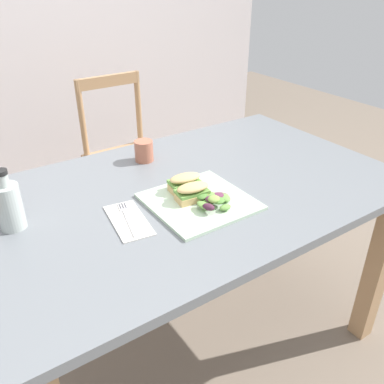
{
  "coord_description": "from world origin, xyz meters",
  "views": [
    {
      "loc": [
        -0.54,
        -0.95,
        1.39
      ],
      "look_at": [
        0.09,
        -0.02,
        0.76
      ],
      "focal_mm": 38.03,
      "sensor_mm": 36.0,
      "label": 1
    }
  ],
  "objects_px": {
    "dining_table": "(192,216)",
    "bottle_cold_brew": "(9,208)",
    "plate_lunch": "(199,201)",
    "chair_wooden_far": "(125,157)",
    "sandwich_half_front": "(193,192)",
    "cup_extra_side": "(144,151)",
    "sandwich_half_back": "(185,182)",
    "fork_on_napkin": "(127,216)"
  },
  "relations": [
    {
      "from": "plate_lunch",
      "to": "cup_extra_side",
      "type": "bearing_deg",
      "value": 88.78
    },
    {
      "from": "dining_table",
      "to": "sandwich_half_front",
      "type": "xyz_separation_m",
      "value": [
        -0.06,
        -0.09,
        0.16
      ]
    },
    {
      "from": "chair_wooden_far",
      "to": "plate_lunch",
      "type": "bearing_deg",
      "value": -102.42
    },
    {
      "from": "chair_wooden_far",
      "to": "fork_on_napkin",
      "type": "relative_size",
      "value": 4.72
    },
    {
      "from": "fork_on_napkin",
      "to": "bottle_cold_brew",
      "type": "relative_size",
      "value": 1.03
    },
    {
      "from": "sandwich_half_front",
      "to": "cup_extra_side",
      "type": "height_order",
      "value": "cup_extra_side"
    },
    {
      "from": "plate_lunch",
      "to": "dining_table",
      "type": "bearing_deg",
      "value": 68.11
    },
    {
      "from": "cup_extra_side",
      "to": "sandwich_half_back",
      "type": "bearing_deg",
      "value": -91.65
    },
    {
      "from": "fork_on_napkin",
      "to": "dining_table",
      "type": "bearing_deg",
      "value": 11.24
    },
    {
      "from": "sandwich_half_front",
      "to": "bottle_cold_brew",
      "type": "height_order",
      "value": "bottle_cold_brew"
    },
    {
      "from": "plate_lunch",
      "to": "fork_on_napkin",
      "type": "bearing_deg",
      "value": 167.77
    },
    {
      "from": "sandwich_half_front",
      "to": "cup_extra_side",
      "type": "bearing_deg",
      "value": 86.26
    },
    {
      "from": "plate_lunch",
      "to": "bottle_cold_brew",
      "type": "height_order",
      "value": "bottle_cold_brew"
    },
    {
      "from": "chair_wooden_far",
      "to": "plate_lunch",
      "type": "height_order",
      "value": "chair_wooden_far"
    },
    {
      "from": "sandwich_half_front",
      "to": "fork_on_napkin",
      "type": "bearing_deg",
      "value": 170.35
    },
    {
      "from": "sandwich_half_back",
      "to": "fork_on_napkin",
      "type": "xyz_separation_m",
      "value": [
        -0.22,
        -0.03,
        -0.03
      ]
    },
    {
      "from": "dining_table",
      "to": "sandwich_half_back",
      "type": "bearing_deg",
      "value": -151.48
    },
    {
      "from": "dining_table",
      "to": "sandwich_half_back",
      "type": "height_order",
      "value": "sandwich_half_back"
    },
    {
      "from": "dining_table",
      "to": "bottle_cold_brew",
      "type": "distance_m",
      "value": 0.58
    },
    {
      "from": "fork_on_napkin",
      "to": "cup_extra_side",
      "type": "distance_m",
      "value": 0.4
    },
    {
      "from": "sandwich_half_back",
      "to": "fork_on_napkin",
      "type": "relative_size",
      "value": 0.6
    },
    {
      "from": "dining_table",
      "to": "chair_wooden_far",
      "type": "distance_m",
      "value": 0.98
    },
    {
      "from": "dining_table",
      "to": "bottle_cold_brew",
      "type": "xyz_separation_m",
      "value": [
        -0.55,
        0.08,
        0.18
      ]
    },
    {
      "from": "sandwich_half_front",
      "to": "bottle_cold_brew",
      "type": "bearing_deg",
      "value": 160.96
    },
    {
      "from": "sandwich_half_back",
      "to": "cup_extra_side",
      "type": "height_order",
      "value": "cup_extra_side"
    },
    {
      "from": "sandwich_half_back",
      "to": "sandwich_half_front",
      "type": "bearing_deg",
      "value": -102.9
    },
    {
      "from": "chair_wooden_far",
      "to": "fork_on_napkin",
      "type": "xyz_separation_m",
      "value": [
        -0.45,
        -0.99,
        0.3
      ]
    },
    {
      "from": "dining_table",
      "to": "sandwich_half_back",
      "type": "relative_size",
      "value": 12.61
    },
    {
      "from": "dining_table",
      "to": "sandwich_half_back",
      "type": "xyz_separation_m",
      "value": [
        -0.04,
        -0.02,
        0.16
      ]
    },
    {
      "from": "dining_table",
      "to": "sandwich_half_front",
      "type": "height_order",
      "value": "sandwich_half_front"
    },
    {
      "from": "sandwich_half_front",
      "to": "chair_wooden_far",
      "type": "bearing_deg",
      "value": 76.61
    },
    {
      "from": "sandwich_half_back",
      "to": "bottle_cold_brew",
      "type": "height_order",
      "value": "bottle_cold_brew"
    },
    {
      "from": "fork_on_napkin",
      "to": "sandwich_half_front",
      "type": "bearing_deg",
      "value": -9.65
    },
    {
      "from": "chair_wooden_far",
      "to": "sandwich_half_back",
      "type": "bearing_deg",
      "value": -103.43
    },
    {
      "from": "dining_table",
      "to": "cup_extra_side",
      "type": "relative_size",
      "value": 17.85
    },
    {
      "from": "bottle_cold_brew",
      "to": "cup_extra_side",
      "type": "relative_size",
      "value": 2.28
    },
    {
      "from": "fork_on_napkin",
      "to": "cup_extra_side",
      "type": "bearing_deg",
      "value": 54.41
    },
    {
      "from": "fork_on_napkin",
      "to": "sandwich_half_back",
      "type": "bearing_deg",
      "value": 7.7
    },
    {
      "from": "dining_table",
      "to": "chair_wooden_far",
      "type": "bearing_deg",
      "value": 78.64
    },
    {
      "from": "dining_table",
      "to": "chair_wooden_far",
      "type": "relative_size",
      "value": 1.6
    },
    {
      "from": "dining_table",
      "to": "plate_lunch",
      "type": "distance_m",
      "value": 0.16
    },
    {
      "from": "cup_extra_side",
      "to": "dining_table",
      "type": "bearing_deg",
      "value": -83.12
    }
  ]
}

